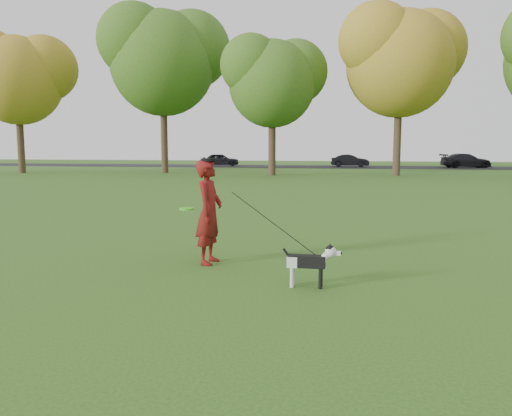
% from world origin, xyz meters
% --- Properties ---
extents(ground, '(120.00, 120.00, 0.00)m').
position_xyz_m(ground, '(0.00, 0.00, 0.00)').
color(ground, '#285116').
rests_on(ground, ground).
extents(road, '(120.00, 7.00, 0.02)m').
position_xyz_m(road, '(0.00, 40.00, 0.01)').
color(road, black).
rests_on(road, ground).
extents(man, '(0.43, 0.63, 1.66)m').
position_xyz_m(man, '(-1.11, 0.55, 0.83)').
color(man, '#5F130D').
rests_on(man, ground).
extents(dog, '(0.78, 0.16, 0.60)m').
position_xyz_m(dog, '(0.59, -0.53, 0.36)').
color(dog, black).
rests_on(dog, ground).
extents(car_left, '(3.81, 2.36, 1.21)m').
position_xyz_m(car_left, '(-11.31, 40.00, 0.62)').
color(car_left, black).
rests_on(car_left, road).
extents(car_mid, '(3.47, 1.25, 1.14)m').
position_xyz_m(car_mid, '(1.03, 40.00, 0.59)').
color(car_mid, black).
rests_on(car_mid, road).
extents(car_right, '(4.55, 2.49, 1.25)m').
position_xyz_m(car_right, '(11.13, 40.00, 0.65)').
color(car_right, black).
rests_on(car_right, road).
extents(man_held_items, '(2.26, 1.20, 1.27)m').
position_xyz_m(man_held_items, '(-0.01, -0.01, 0.78)').
color(man_held_items, '#48DA1B').
rests_on(man_held_items, ground).
extents(tree_row, '(51.74, 8.86, 12.01)m').
position_xyz_m(tree_row, '(-1.43, 26.07, 7.41)').
color(tree_row, '#38281C').
rests_on(tree_row, ground).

